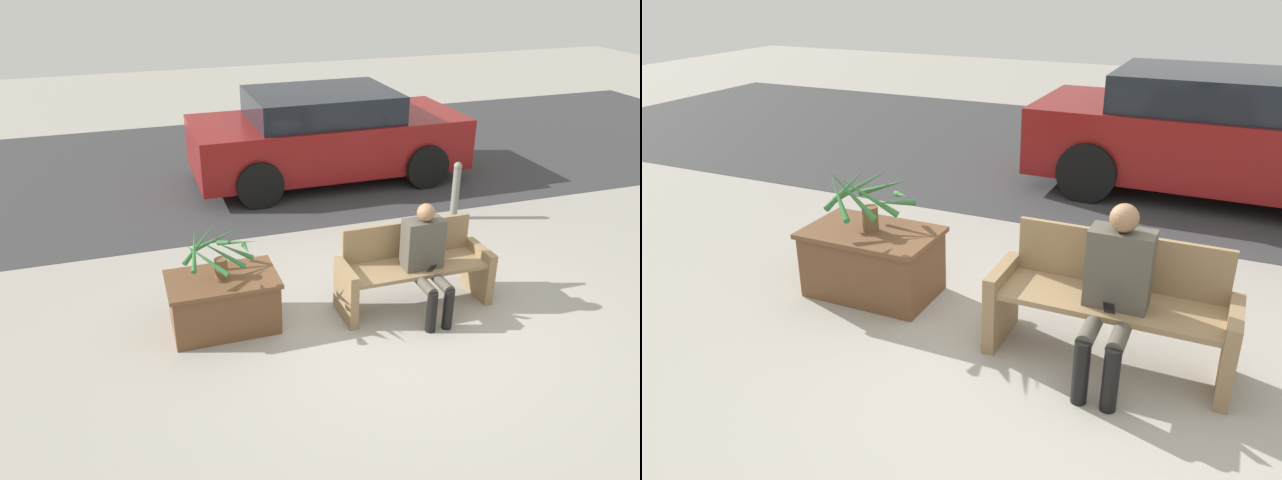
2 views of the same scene
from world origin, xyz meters
The scene contains 8 objects.
ground_plane centered at (0.00, 0.00, 0.00)m, with size 30.00×30.00×0.00m, color #9E998E.
road_surface centered at (0.00, 5.46, 0.00)m, with size 20.00×6.00×0.01m, color #38383A.
bench centered at (0.29, 0.31, 0.42)m, with size 1.64×0.53×0.88m.
person_seated centered at (0.33, 0.12, 0.66)m, with size 0.41×0.63×1.20m.
planter_box centered at (-1.71, 0.47, 0.30)m, with size 1.09×0.68×0.57m.
potted_plant centered at (-1.71, 0.47, 0.84)m, with size 0.76×0.75×0.56m.
parked_car centered at (0.67, 4.34, 0.73)m, with size 4.34×1.98×1.45m.
bollard_post centered at (1.86, 2.22, 0.44)m, with size 0.12×0.12×0.83m.
Camera 1 is at (-2.45, -4.93, 3.55)m, focal length 35.00 mm.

